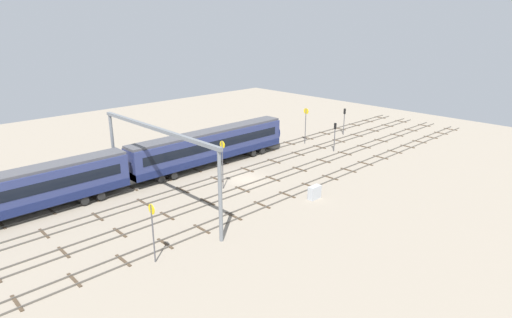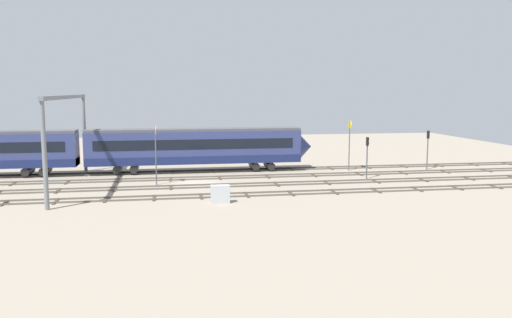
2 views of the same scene
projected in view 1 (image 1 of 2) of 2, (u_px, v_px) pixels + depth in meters
ground_plane at (245, 179)px, 53.42m from camera, size 108.63×108.63×0.00m
track_near_foreground at (287, 195)px, 48.55m from camera, size 92.63×2.40×0.16m
track_second_near at (258, 184)px, 51.79m from camera, size 92.63×2.40×0.16m
track_middle at (232, 174)px, 55.02m from camera, size 92.63×2.40×0.16m
track_with_train at (210, 166)px, 58.25m from camera, size 92.63×2.40×0.16m
train at (131, 167)px, 49.84m from camera, size 50.40×3.24×4.80m
overhead_gantry at (157, 147)px, 43.27m from camera, size 0.40×20.55×8.78m
speed_sign_near_foreground at (153, 225)px, 34.11m from camera, size 0.14×0.87×5.15m
speed_sign_mid_trackside at (306, 121)px, 67.70m from camera, size 0.14×0.94×5.79m
speed_sign_far_trackside at (223, 159)px, 49.36m from camera, size 0.14×0.86×5.81m
signal_light_trackside_approach at (335, 133)px, 63.94m from camera, size 0.31×0.32×4.38m
signal_light_trackside_departure at (344, 118)px, 73.41m from camera, size 0.31×0.32×4.58m
relay_cabinet at (314, 192)px, 47.38m from camera, size 1.57×0.72×1.49m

